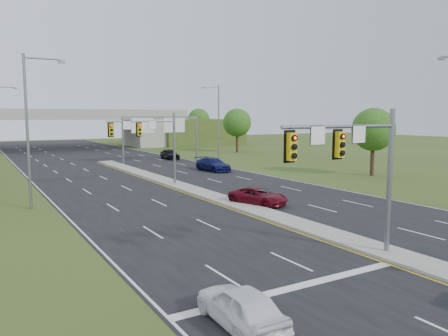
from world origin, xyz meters
TOP-DOWN VIEW (x-y plane):
  - ground at (0.00, 0.00)m, footprint 240.00×240.00m
  - road at (0.00, 35.00)m, footprint 24.00×160.00m
  - median at (0.00, 23.00)m, footprint 2.00×54.00m
  - lane_markings at (-0.60, 28.91)m, footprint 23.72×160.00m
  - signal_mast_near at (-2.26, -0.07)m, footprint 6.62×0.60m
  - signal_mast_far at (-2.26, 24.93)m, footprint 6.62×0.60m
  - sign_gantry at (6.68, 44.92)m, footprint 11.58×0.44m
  - overpass at (0.00, 80.00)m, footprint 80.00×14.00m
  - lightpole_l_mid at (-13.30, 20.00)m, footprint 2.85×0.25m
  - lightpole_r_far at (13.30, 40.00)m, footprint 2.85×0.25m
  - tree_r_near at (22.00, 20.00)m, footprint 4.80×4.80m
  - tree_r_mid at (26.00, 55.00)m, footprint 5.20×5.20m
  - tree_back_c at (24.00, 94.00)m, footprint 5.60×5.60m
  - tree_back_d at (38.00, 94.00)m, footprint 6.00×6.00m
  - car_white at (-10.01, -2.58)m, footprint 1.66×3.93m
  - car_far_a at (1.50, 12.96)m, footprint 3.60×5.06m
  - car_far_b at (8.54, 32.74)m, footprint 2.71×5.70m
  - car_far_c at (9.94, 49.18)m, footprint 2.10×4.77m

SIDE VIEW (x-z plane):
  - ground at x=0.00m, z-range 0.00..0.00m
  - road at x=0.00m, z-range 0.00..0.02m
  - lane_markings at x=-0.60m, z-range 0.02..0.03m
  - median at x=0.00m, z-range 0.02..0.18m
  - car_far_a at x=1.50m, z-range 0.02..1.30m
  - car_white at x=-10.01m, z-range 0.02..1.34m
  - car_far_c at x=9.94m, z-range 0.02..1.62m
  - car_far_b at x=8.54m, z-range 0.02..1.62m
  - overpass at x=0.00m, z-range -0.50..7.60m
  - signal_mast_near at x=-2.26m, z-range 1.23..8.23m
  - signal_mast_far at x=-2.26m, z-range 1.23..8.23m
  - tree_r_near at x=22.00m, z-range 1.38..8.98m
  - sign_gantry at x=6.68m, z-range 1.90..8.58m
  - tree_r_mid at x=26.00m, z-range 1.44..9.57m
  - tree_back_c at x=24.00m, z-range 1.35..9.67m
  - tree_back_d at x=38.00m, z-range 1.41..10.26m
  - lightpole_l_mid at x=-13.30m, z-range 0.60..11.60m
  - lightpole_r_far at x=13.30m, z-range 0.60..11.60m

